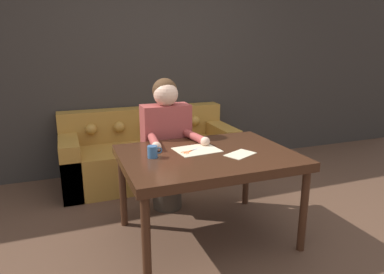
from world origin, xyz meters
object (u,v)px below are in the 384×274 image
object	(u,v)px
dining_table	(208,161)
couch	(149,154)
mug	(153,152)
person	(167,143)
scissors	(190,151)

from	to	relation	value
dining_table	couch	world-z (taller)	couch
couch	mug	bearing A→B (deg)	-102.17
couch	mug	world-z (taller)	mug
couch	person	xyz separation A→B (m)	(-0.02, -0.81, 0.36)
dining_table	person	size ratio (longest dim) A/B	1.06
couch	scissors	distance (m)	1.42
mug	scissors	bearing A→B (deg)	6.90
couch	person	bearing A→B (deg)	-91.62
couch	scissors	xyz separation A→B (m)	(0.01, -1.36, 0.43)
person	mug	xyz separation A→B (m)	(-0.28, -0.58, 0.12)
scissors	person	bearing A→B (deg)	93.46
person	scissors	world-z (taller)	person
person	couch	bearing A→B (deg)	88.38
dining_table	mug	xyz separation A→B (m)	(-0.43, 0.05, 0.11)
dining_table	mug	size ratio (longest dim) A/B	11.80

